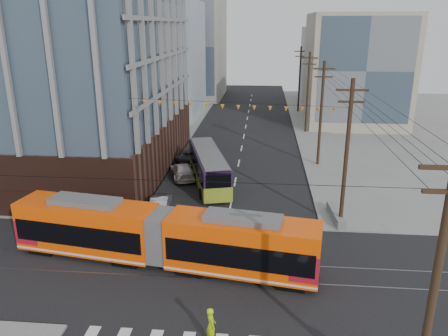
# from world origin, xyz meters

# --- Properties ---
(ground) EXTENTS (160.00, 160.00, 0.00)m
(ground) POSITION_xyz_m (0.00, 0.00, 0.00)
(ground) COLOR slate
(office_building) EXTENTS (30.00, 25.00, 28.60)m
(office_building) POSITION_xyz_m (-22.00, 23.00, 14.30)
(office_building) COLOR #381E16
(office_building) RESTS_ON ground
(bg_bldg_nw_near) EXTENTS (18.00, 16.00, 18.00)m
(bg_bldg_nw_near) POSITION_xyz_m (-17.00, 52.00, 9.00)
(bg_bldg_nw_near) COLOR #8C99A5
(bg_bldg_nw_near) RESTS_ON ground
(bg_bldg_ne_near) EXTENTS (14.00, 14.00, 16.00)m
(bg_bldg_ne_near) POSITION_xyz_m (16.00, 48.00, 8.00)
(bg_bldg_ne_near) COLOR gray
(bg_bldg_ne_near) RESTS_ON ground
(bg_bldg_nw_far) EXTENTS (16.00, 18.00, 20.00)m
(bg_bldg_nw_far) POSITION_xyz_m (-14.00, 72.00, 10.00)
(bg_bldg_nw_far) COLOR gray
(bg_bldg_nw_far) RESTS_ON ground
(bg_bldg_ne_far) EXTENTS (16.00, 16.00, 14.00)m
(bg_bldg_ne_far) POSITION_xyz_m (18.00, 68.00, 7.00)
(bg_bldg_ne_far) COLOR #8C99A5
(bg_bldg_ne_far) RESTS_ON ground
(utility_pole_near) EXTENTS (0.30, 0.30, 11.00)m
(utility_pole_near) POSITION_xyz_m (8.50, -6.00, 5.50)
(utility_pole_near) COLOR black
(utility_pole_near) RESTS_ON ground
(utility_pole_far) EXTENTS (0.30, 0.30, 11.00)m
(utility_pole_far) POSITION_xyz_m (8.50, 56.00, 5.50)
(utility_pole_far) COLOR black
(utility_pole_far) RESTS_ON ground
(streetcar) EXTENTS (19.62, 5.88, 3.75)m
(streetcar) POSITION_xyz_m (-3.60, 4.55, 1.87)
(streetcar) COLOR #FB4B04
(streetcar) RESTS_ON ground
(city_bus) EXTENTS (5.39, 11.60, 3.22)m
(city_bus) POSITION_xyz_m (-2.51, 19.43, 1.61)
(city_bus) COLOR #271637
(city_bus) RESTS_ON ground
(parked_car_silver) EXTENTS (1.71, 4.14, 1.33)m
(parked_car_silver) POSITION_xyz_m (-5.60, 12.70, 0.67)
(parked_car_silver) COLOR #99A1AC
(parked_car_silver) RESTS_ON ground
(parked_car_white) EXTENTS (3.47, 5.45, 1.47)m
(parked_car_white) POSITION_xyz_m (-5.22, 20.66, 0.73)
(parked_car_white) COLOR beige
(parked_car_white) RESTS_ON ground
(parked_car_grey) EXTENTS (3.69, 5.12, 1.29)m
(parked_car_grey) POSITION_xyz_m (-5.13, 26.36, 0.65)
(parked_car_grey) COLOR #454953
(parked_car_grey) RESTS_ON ground
(pedestrian) EXTENTS (0.69, 0.81, 1.89)m
(pedestrian) POSITION_xyz_m (0.32, -2.41, 0.94)
(pedestrian) COLOR #B5EC09
(pedestrian) RESTS_ON ground
(jersey_barrier) EXTENTS (1.20, 4.06, 0.80)m
(jersey_barrier) POSITION_xyz_m (8.30, 12.02, 0.40)
(jersey_barrier) COLOR gray
(jersey_barrier) RESTS_ON ground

